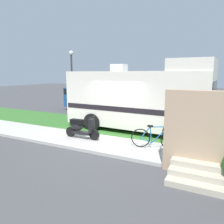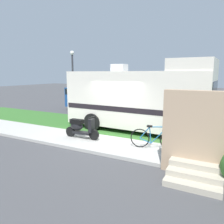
% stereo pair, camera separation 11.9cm
% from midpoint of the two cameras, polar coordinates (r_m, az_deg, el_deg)
% --- Properties ---
extents(ground_plane, '(80.00, 80.00, 0.00)m').
position_cam_midpoint_polar(ground_plane, '(10.07, -0.45, -6.50)').
color(ground_plane, '#424244').
extents(sidewalk, '(24.00, 2.00, 0.12)m').
position_cam_midpoint_polar(sidewalk, '(9.06, -4.02, -8.03)').
color(sidewalk, '#ADAAA3').
rests_on(sidewalk, ground).
extents(grass_strip, '(24.00, 3.40, 0.08)m').
position_cam_midpoint_polar(grass_strip, '(11.36, 3.08, -4.39)').
color(grass_strip, '#336628').
rests_on(grass_strip, ground).
extents(motorhome_rv, '(6.95, 2.80, 3.45)m').
position_cam_midpoint_polar(motorhome_rv, '(10.96, 6.80, 3.54)').
color(motorhome_rv, silver).
rests_on(motorhome_rv, ground).
extents(scooter, '(1.63, 0.50, 0.97)m').
position_cam_midpoint_polar(scooter, '(9.49, -8.40, -4.02)').
color(scooter, black).
rests_on(scooter, ground).
extents(bicycle, '(1.77, 0.53, 0.91)m').
position_cam_midpoint_polar(bicycle, '(8.27, 10.69, -6.65)').
color(bicycle, black).
rests_on(bicycle, ground).
extents(pickup_truck_near, '(5.43, 2.16, 1.76)m').
position_cam_midpoint_polar(pickup_truck_near, '(17.18, -5.14, 3.54)').
color(pickup_truck_near, '#1E478C').
rests_on(pickup_truck_near, ground).
extents(porch_steps, '(2.00, 1.26, 2.40)m').
position_cam_midpoint_polar(porch_steps, '(6.56, 21.21, -7.45)').
color(porch_steps, '#B2A893').
rests_on(porch_steps, ground).
extents(bottle_green, '(0.07, 0.07, 0.25)m').
position_cam_midpoint_polar(bottle_green, '(8.41, 15.26, -8.59)').
color(bottle_green, navy).
rests_on(bottle_green, ground).
extents(street_lamp_post, '(0.28, 0.28, 4.33)m').
position_cam_midpoint_polar(street_lamp_post, '(15.35, -10.54, 8.94)').
color(street_lamp_post, '#333338').
rests_on(street_lamp_post, ground).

